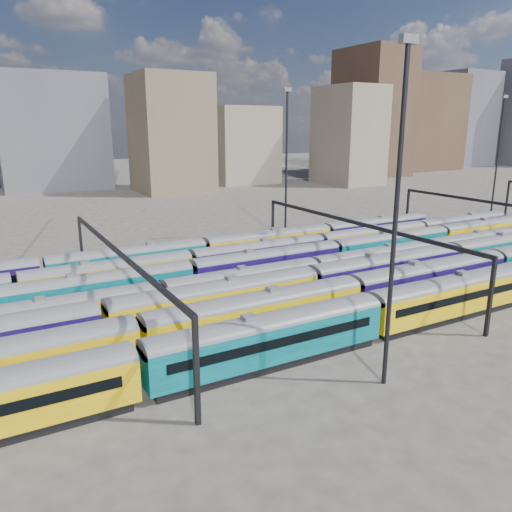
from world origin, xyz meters
TOP-DOWN VIEW (x-y plane):
  - ground at (0.00, 0.00)m, footprint 500.00×500.00m
  - rake_1 at (-9.72, -10.00)m, footprint 112.76×3.30m
  - rake_2 at (-22.92, -5.00)m, footprint 136.19×3.32m
  - rake_3 at (-15.62, 0.00)m, footprint 116.21×2.84m
  - rake_4 at (0.24, 5.00)m, footprint 105.46×3.09m
  - rake_5 at (-18.69, 10.00)m, footprint 143.43×3.00m
  - rake_6 at (-14.97, 15.00)m, footprint 105.89×3.10m
  - gantry_1 at (-20.00, 0.00)m, footprint 0.35×40.35m
  - gantry_2 at (10.00, 0.00)m, footprint 0.35×40.35m
  - gantry_3 at (40.00, 0.00)m, footprint 0.35×40.35m
  - mast_2 at (-5.00, -22.00)m, footprint 1.40×0.50m
  - mast_3 at (15.00, 24.00)m, footprint 1.40×0.50m
  - mast_5 at (65.00, 20.00)m, footprint 1.40×0.50m
  - skyline at (104.75, 105.73)m, footprint 399.22×60.48m

SIDE VIEW (x-z plane):
  - ground at x=0.00m, z-range 0.00..0.00m
  - rake_3 at x=-15.62m, z-range 0.12..4.88m
  - rake_5 at x=-18.69m, z-range 0.13..5.17m
  - rake_4 at x=0.24m, z-range 0.13..5.34m
  - rake_6 at x=-14.97m, z-range 0.13..5.36m
  - rake_1 at x=-9.72m, z-range 0.14..5.71m
  - rake_2 at x=-22.92m, z-range 0.14..5.75m
  - gantry_1 at x=-20.00m, z-range 2.78..10.80m
  - gantry_2 at x=10.00m, z-range 2.78..10.80m
  - gantry_3 at x=40.00m, z-range 2.78..10.80m
  - mast_2 at x=-5.00m, z-range 1.17..26.77m
  - mast_3 at x=15.00m, z-range 1.17..26.77m
  - mast_5 at x=65.00m, z-range 1.17..26.77m
  - skyline at x=104.75m, z-range -4.18..45.85m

